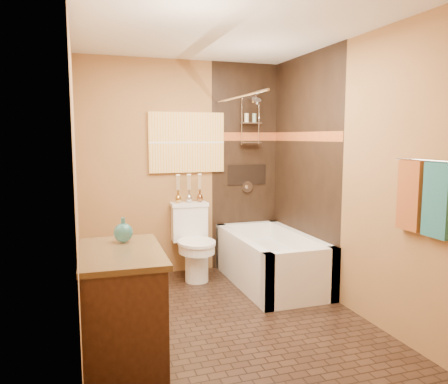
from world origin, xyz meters
name	(u,v)px	position (x,y,z in m)	size (l,w,h in m)	color
floor	(224,319)	(0.00, 0.00, 0.00)	(3.00, 3.00, 0.00)	black
wall_left	(76,185)	(-1.20, 0.00, 1.25)	(0.02, 3.00, 2.50)	#A26D3F
wall_right	(344,176)	(1.20, 0.00, 1.25)	(0.02, 3.00, 2.50)	#A26D3F
wall_back	(183,168)	(0.00, 1.50, 1.25)	(2.40, 0.02, 2.50)	#A26D3F
wall_front	(312,206)	(0.00, -1.50, 1.25)	(2.40, 0.02, 2.50)	#A26D3F
ceiling	(223,29)	(0.00, 0.00, 2.50)	(3.00, 3.00, 0.00)	silver
alcove_tile_back	(245,167)	(0.78, 1.49, 1.25)	(0.85, 0.01, 2.50)	black
alcove_tile_right	(304,170)	(1.19, 0.75, 1.25)	(0.01, 1.50, 2.50)	black
mosaic_band_back	(245,137)	(0.78, 1.48, 1.62)	(0.85, 0.01, 0.10)	#98321B
mosaic_band_right	(304,136)	(1.18, 0.75, 1.62)	(0.01, 1.50, 0.10)	#98321B
alcove_niche	(247,175)	(0.80, 1.48, 1.15)	(0.50, 0.01, 0.25)	black
shower_fixtures	(250,133)	(0.80, 1.38, 1.67)	(0.24, 0.33, 1.16)	silver
curtain_rod	(237,97)	(0.40, 0.75, 2.02)	(0.03, 0.03, 1.55)	silver
towel_bar	(424,160)	(1.15, -1.05, 1.45)	(0.02, 0.02, 0.55)	silver
towel_teal	(437,200)	(1.16, -1.18, 1.18)	(0.05, 0.22, 0.52)	#1C5C5E
towel_rust	(410,196)	(1.16, -0.92, 1.18)	(0.05, 0.22, 0.52)	brown
sunset_painting	(187,143)	(0.04, 1.48, 1.55)	(0.90, 0.04, 0.70)	gold
vanity_mirror	(76,154)	(-1.19, -0.47, 1.50)	(0.01, 1.00, 0.90)	white
bathtub	(271,264)	(0.80, 0.75, 0.22)	(0.80, 1.50, 0.55)	white
toilet	(194,241)	(0.04, 1.20, 0.43)	(0.44, 0.64, 0.85)	white
vanity	(122,306)	(-0.92, -0.47, 0.41)	(0.60, 0.95, 0.82)	black
teal_bottle	(123,230)	(-0.87, -0.23, 0.92)	(0.15, 0.15, 0.23)	#236B6B
bud_vases	(189,188)	(0.04, 1.39, 1.03)	(0.33, 0.07, 0.33)	#BF903B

